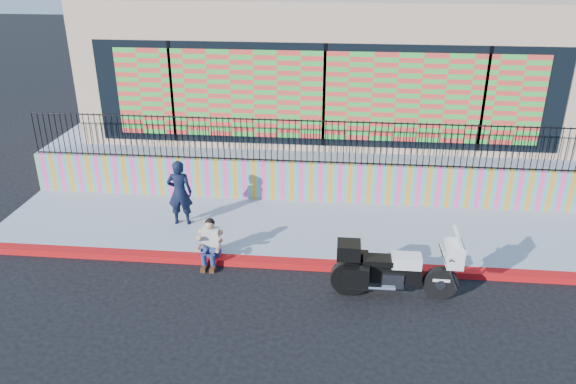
# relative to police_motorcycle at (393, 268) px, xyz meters

# --- Properties ---
(ground) EXTENTS (90.00, 90.00, 0.00)m
(ground) POSITION_rel_police_motorcycle_xyz_m (-1.66, 0.90, -0.66)
(ground) COLOR black
(ground) RESTS_ON ground
(red_curb) EXTENTS (16.00, 0.30, 0.15)m
(red_curb) POSITION_rel_police_motorcycle_xyz_m (-1.66, 0.90, -0.58)
(red_curb) COLOR #B10C0E
(red_curb) RESTS_ON ground
(sidewalk) EXTENTS (16.00, 3.00, 0.15)m
(sidewalk) POSITION_rel_police_motorcycle_xyz_m (-1.66, 2.55, -0.58)
(sidewalk) COLOR #8A94A6
(sidewalk) RESTS_ON ground
(mural_wall) EXTENTS (16.00, 0.20, 1.10)m
(mural_wall) POSITION_rel_police_motorcycle_xyz_m (-1.66, 4.15, 0.04)
(mural_wall) COLOR #FF4393
(mural_wall) RESTS_ON sidewalk
(metal_fence) EXTENTS (15.80, 0.04, 1.20)m
(metal_fence) POSITION_rel_police_motorcycle_xyz_m (-1.66, 4.15, 1.19)
(metal_fence) COLOR black
(metal_fence) RESTS_ON mural_wall
(elevated_platform) EXTENTS (16.00, 10.00, 1.25)m
(elevated_platform) POSITION_rel_police_motorcycle_xyz_m (-1.66, 9.25, -0.03)
(elevated_platform) COLOR #8A94A6
(elevated_platform) RESTS_ON ground
(storefront_building) EXTENTS (14.00, 8.06, 4.00)m
(storefront_building) POSITION_rel_police_motorcycle_xyz_m (-1.66, 9.03, 2.59)
(storefront_building) COLOR tan
(storefront_building) RESTS_ON elevated_platform
(police_motorcycle) EXTENTS (2.52, 0.83, 1.57)m
(police_motorcycle) POSITION_rel_police_motorcycle_xyz_m (0.00, 0.00, 0.00)
(police_motorcycle) COLOR black
(police_motorcycle) RESTS_ON ground
(police_officer) EXTENTS (0.64, 0.45, 1.69)m
(police_officer) POSITION_rel_police_motorcycle_xyz_m (-5.07, 2.45, 0.34)
(police_officer) COLOR black
(police_officer) RESTS_ON sidewalk
(seated_man) EXTENTS (0.54, 0.71, 1.06)m
(seated_man) POSITION_rel_police_motorcycle_xyz_m (-3.97, 0.81, -0.21)
(seated_man) COLOR navy
(seated_man) RESTS_ON ground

